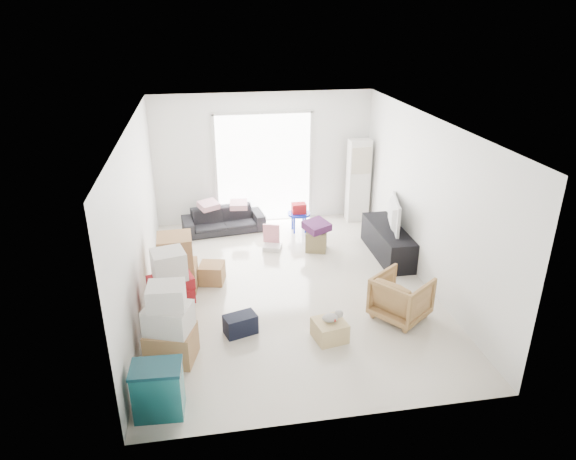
% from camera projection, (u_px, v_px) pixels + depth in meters
% --- Properties ---
extents(room_shell, '(4.98, 6.48, 3.18)m').
position_uv_depth(room_shell, '(288.00, 210.00, 7.89)').
color(room_shell, beige).
rests_on(room_shell, ground).
extents(sliding_door, '(2.10, 0.04, 2.33)m').
position_uv_depth(sliding_door, '(264.00, 164.00, 10.62)').
color(sliding_door, white).
rests_on(sliding_door, room_shell).
extents(ac_tower, '(0.45, 0.30, 1.75)m').
position_uv_depth(ac_tower, '(358.00, 181.00, 10.78)').
color(ac_tower, silver).
rests_on(ac_tower, room_shell).
extents(tv_console, '(0.49, 1.64, 0.55)m').
position_uv_depth(tv_console, '(388.00, 242.00, 9.39)').
color(tv_console, black).
rests_on(tv_console, room_shell).
extents(television, '(0.77, 1.06, 0.13)m').
position_uv_depth(television, '(389.00, 225.00, 9.26)').
color(television, black).
rests_on(television, tv_console).
extents(sofa, '(1.69, 0.69, 0.64)m').
position_uv_depth(sofa, '(223.00, 216.00, 10.42)').
color(sofa, black).
rests_on(sofa, room_shell).
extents(pillow_left, '(0.46, 0.43, 0.11)m').
position_uv_depth(pillow_left, '(208.00, 199.00, 10.26)').
color(pillow_left, '#CA93A2').
rests_on(pillow_left, sofa).
extents(pillow_right, '(0.37, 0.30, 0.12)m').
position_uv_depth(pillow_right, '(238.00, 198.00, 10.29)').
color(pillow_right, '#CA93A2').
rests_on(pillow_right, sofa).
extents(armchair, '(0.96, 0.97, 0.73)m').
position_uv_depth(armchair, '(401.00, 295.00, 7.46)').
color(armchair, '#AC7D4C').
rests_on(armchair, room_shell).
extents(storage_bins, '(0.58, 0.42, 0.64)m').
position_uv_depth(storage_bins, '(158.00, 390.00, 5.67)').
color(storage_bins, '#175F61').
rests_on(storage_bins, room_shell).
extents(box_stack_a, '(0.71, 0.63, 1.10)m').
position_uv_depth(box_stack_a, '(170.00, 327.00, 6.49)').
color(box_stack_a, olive).
rests_on(box_stack_a, room_shell).
extents(box_stack_b, '(0.69, 0.60, 1.16)m').
position_uv_depth(box_stack_b, '(172.00, 294.00, 7.22)').
color(box_stack_b, olive).
rests_on(box_stack_b, room_shell).
extents(box_stack_c, '(0.66, 0.57, 0.93)m').
position_uv_depth(box_stack_c, '(176.00, 263.00, 8.20)').
color(box_stack_c, olive).
rests_on(box_stack_c, room_shell).
extents(loose_box, '(0.47, 0.47, 0.33)m').
position_uv_depth(loose_box, '(212.00, 273.00, 8.51)').
color(loose_box, olive).
rests_on(loose_box, room_shell).
extents(duffel_bag, '(0.50, 0.38, 0.28)m').
position_uv_depth(duffel_bag, '(240.00, 324.00, 7.17)').
color(duffel_bag, black).
rests_on(duffel_bag, room_shell).
extents(ottoman, '(0.47, 0.47, 0.38)m').
position_uv_depth(ottoman, '(316.00, 240.00, 9.65)').
color(ottoman, '#8E8052').
rests_on(ottoman, room_shell).
extents(blanket, '(0.55, 0.55, 0.14)m').
position_uv_depth(blanket, '(317.00, 228.00, 9.55)').
color(blanket, '#4C1F4F').
rests_on(blanket, ottoman).
extents(kids_table, '(0.46, 0.46, 0.60)m').
position_uv_depth(kids_table, '(299.00, 212.00, 10.38)').
color(kids_table, '#0B20AD').
rests_on(kids_table, room_shell).
extents(toy_walker, '(0.41, 0.39, 0.45)m').
position_uv_depth(toy_walker, '(272.00, 242.00, 9.74)').
color(toy_walker, silver).
rests_on(toy_walker, room_shell).
extents(wood_crate, '(0.49, 0.49, 0.28)m').
position_uv_depth(wood_crate, '(330.00, 330.00, 7.04)').
color(wood_crate, tan).
rests_on(wood_crate, room_shell).
extents(plush_bunny, '(0.30, 0.17, 0.15)m').
position_uv_depth(plush_bunny, '(332.00, 317.00, 6.97)').
color(plush_bunny, '#B2ADA8').
rests_on(plush_bunny, wood_crate).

